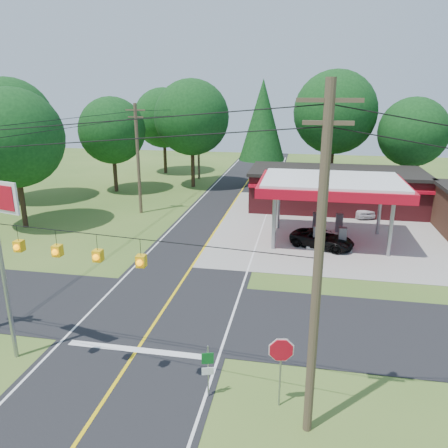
% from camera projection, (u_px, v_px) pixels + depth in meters
% --- Properties ---
extents(ground, '(120.00, 120.00, 0.00)m').
position_uv_depth(ground, '(162.00, 312.00, 22.90)').
color(ground, '#3A5F21').
rests_on(ground, ground).
extents(main_highway, '(8.00, 120.00, 0.02)m').
position_uv_depth(main_highway, '(162.00, 311.00, 22.89)').
color(main_highway, black).
rests_on(main_highway, ground).
extents(cross_road, '(70.00, 7.00, 0.02)m').
position_uv_depth(cross_road, '(162.00, 311.00, 22.89)').
color(cross_road, black).
rests_on(cross_road, ground).
extents(lane_center_yellow, '(0.15, 110.00, 0.00)m').
position_uv_depth(lane_center_yellow, '(162.00, 311.00, 22.89)').
color(lane_center_yellow, yellow).
rests_on(lane_center_yellow, main_highway).
extents(gas_canopy, '(10.60, 7.40, 4.88)m').
position_uv_depth(gas_canopy, '(332.00, 187.00, 32.27)').
color(gas_canopy, gray).
rests_on(gas_canopy, ground).
extents(convenience_store, '(16.40, 7.55, 3.80)m').
position_uv_depth(convenience_store, '(335.00, 189.00, 42.17)').
color(convenience_store, maroon).
rests_on(convenience_store, ground).
extents(utility_pole_near_right, '(1.80, 0.30, 11.50)m').
position_uv_depth(utility_pole_near_right, '(318.00, 269.00, 13.25)').
color(utility_pole_near_right, '#473828').
rests_on(utility_pole_near_right, ground).
extents(utility_pole_far_left, '(1.80, 0.30, 10.00)m').
position_uv_depth(utility_pole_far_left, '(138.00, 158.00, 39.65)').
color(utility_pole_far_left, '#473828').
rests_on(utility_pole_far_left, ground).
extents(utility_pole_north, '(0.30, 0.30, 9.50)m').
position_uv_depth(utility_pole_north, '(198.00, 142.00, 55.48)').
color(utility_pole_north, '#473828').
rests_on(utility_pole_north, ground).
extents(overhead_beacons, '(17.04, 2.04, 1.03)m').
position_uv_depth(overhead_beacons, '(75.00, 234.00, 15.59)').
color(overhead_beacons, black).
rests_on(overhead_beacons, ground).
extents(treeline_backdrop, '(70.27, 51.59, 13.30)m').
position_uv_depth(treeline_backdrop, '(244.00, 128.00, 43.07)').
color(treeline_backdrop, '#332316').
rests_on(treeline_backdrop, ground).
extents(suv_car, '(5.91, 5.91, 1.28)m').
position_uv_depth(suv_car, '(322.00, 239.00, 31.99)').
color(suv_car, black).
rests_on(suv_car, ground).
extents(sedan_car, '(5.45, 5.45, 1.45)m').
position_uv_depth(sedan_car, '(358.00, 207.00, 40.31)').
color(sedan_car, white).
rests_on(sedan_car, ground).
extents(octagonal_stop_sign, '(0.96, 0.22, 2.84)m').
position_uv_depth(octagonal_stop_sign, '(281.00, 355.00, 15.49)').
color(octagonal_stop_sign, gray).
rests_on(octagonal_stop_sign, ground).
extents(route_sign_post, '(0.44, 0.16, 2.20)m').
position_uv_depth(route_sign_post, '(208.00, 367.00, 16.19)').
color(route_sign_post, gray).
rests_on(route_sign_post, ground).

